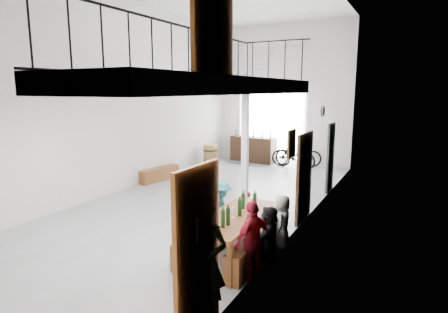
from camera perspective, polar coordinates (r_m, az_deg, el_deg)
The scene contains 24 objects.
floor at distance 10.17m, azimuth -2.55°, elevation -6.65°, with size 12.00×12.00×0.00m, color gray.
room_walls at distance 9.76m, azimuth -2.71°, elevation 13.75°, with size 12.00×12.00×12.00m.
gateway_portal at distance 15.38m, azimuth 7.23°, elevation 4.33°, with size 2.80×0.08×2.80m, color white.
right_wall_decor at distance 7.02m, azimuth 8.93°, elevation 0.20°, with size 0.07×8.28×5.07m.
balcony at distance 6.04m, azimuth -1.28°, elevation 10.37°, with size 1.52×5.62×4.00m.
tasting_table at distance 6.60m, azimuth 1.81°, elevation -9.61°, with size 0.93×2.19×0.79m.
bench_inner at distance 7.06m, azimuth -2.62°, elevation -12.41°, with size 0.32×2.01×0.46m, color brown.
bench_wall at distance 6.71m, azimuth 5.03°, elevation -13.62°, with size 0.27×2.08×0.48m, color brown.
tableware at distance 6.48m, azimuth 2.17°, elevation -7.81°, with size 0.46×1.51×0.35m.
side_bench at distance 12.42m, azimuth -9.84°, elevation -2.66°, with size 0.34×1.54×0.43m, color brown.
oak_barrel at distance 14.67m, azimuth -2.08°, elevation 0.21°, with size 0.55×0.55×0.81m.
serving_counter at distance 15.48m, azimuth 4.45°, elevation 1.10°, with size 1.94×0.54×1.03m, color #311D11.
counter_bottles at distance 15.38m, azimuth 4.46°, elevation 3.50°, with size 1.69×0.30×0.28m.
guest_left_a at distance 6.43m, azimuth -7.00°, elevation -11.40°, with size 0.57×0.37×1.17m, color white.
guest_left_b at distance 6.85m, azimuth -4.16°, elevation -10.30°, with size 0.40×0.26×1.09m, color teal.
guest_left_c at distance 7.32m, azimuth -1.97°, elevation -8.96°, with size 0.53×0.41×1.09m, color white.
guest_left_d at distance 7.64m, azimuth -0.40°, elevation -7.92°, with size 0.74×0.42×1.14m, color teal.
guest_right_a at distance 5.97m, azimuth 4.40°, elevation -12.60°, with size 0.74×0.31×1.26m, color red.
guest_right_b at distance 6.46m, azimuth 6.86°, elevation -11.92°, with size 0.96×0.31×1.04m, color black.
guest_right_c at distance 7.03m, azimuth 8.82°, elevation -10.01°, with size 0.52×0.34×1.06m, color white.
host_standing at distance 4.95m, azimuth -2.71°, elevation -15.52°, with size 0.58×0.38×1.60m, color brown.
potted_plant at distance 9.89m, azimuth 12.18°, elevation -6.23°, with size 0.34×0.30×0.38m, color #144313.
bicycle_near at distance 14.75m, azimuth 10.99°, elevation 0.44°, with size 0.66×1.90×1.00m, color black.
bicycle_far at distance 14.38m, azimuth 10.76°, elevation 0.30°, with size 0.49×1.74×1.05m, color black.
Camera 1 is at (4.88, -8.43, 2.94)m, focal length 30.00 mm.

